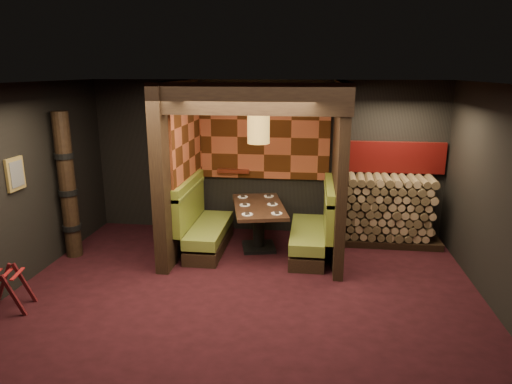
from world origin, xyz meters
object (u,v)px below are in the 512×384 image
object	(u,v)px
pendant_lamp	(258,129)
booth_bench_right	(314,232)
luggage_rack	(8,288)
firewood_stack	(391,210)
dining_table	(259,218)
totem_column	(68,187)
booth_bench_left	(203,227)

from	to	relation	value
pendant_lamp	booth_bench_right	bearing A→B (deg)	-4.43
pendant_lamp	luggage_rack	bearing A→B (deg)	-140.71
booth_bench_right	firewood_stack	size ratio (longest dim) A/B	0.92
dining_table	booth_bench_right	bearing A→B (deg)	-7.43
luggage_rack	pendant_lamp	bearing A→B (deg)	39.29
luggage_rack	firewood_stack	world-z (taller)	firewood_stack
totem_column	firewood_stack	xyz separation A→B (m)	(5.33, 1.25, -0.57)
firewood_stack	luggage_rack	bearing A→B (deg)	-149.90
dining_table	firewood_stack	bearing A→B (deg)	14.09
luggage_rack	booth_bench_right	bearing A→B (deg)	31.03
dining_table	pendant_lamp	xyz separation A→B (m)	(0.00, -0.05, 1.53)
booth_bench_left	booth_bench_right	bearing A→B (deg)	0.00
booth_bench_right	dining_table	bearing A→B (deg)	172.57
booth_bench_left	totem_column	xyz separation A→B (m)	(-2.09, -0.55, 0.79)
dining_table	totem_column	distance (m)	3.17
dining_table	firewood_stack	world-z (taller)	firewood_stack
pendant_lamp	firewood_stack	xyz separation A→B (m)	(2.30, 0.63, -1.47)
booth_bench_right	firewood_stack	world-z (taller)	firewood_stack
luggage_rack	firewood_stack	distance (m)	6.08
booth_bench_right	dining_table	world-z (taller)	booth_bench_right
pendant_lamp	totem_column	xyz separation A→B (m)	(-3.04, -0.62, -0.90)
luggage_rack	totem_column	size ratio (longest dim) A/B	0.26
booth_bench_right	luggage_rack	xyz separation A→B (m)	(-3.90, -2.35, -0.10)
booth_bench_left	pendant_lamp	world-z (taller)	pendant_lamp
pendant_lamp	firewood_stack	distance (m)	2.80
booth_bench_left	dining_table	world-z (taller)	booth_bench_left
booth_bench_left	booth_bench_right	xyz separation A→B (m)	(1.89, 0.00, 0.00)
booth_bench_right	dining_table	size ratio (longest dim) A/B	0.97
firewood_stack	totem_column	bearing A→B (deg)	-166.81
pendant_lamp	firewood_stack	bearing A→B (deg)	15.26
booth_bench_right	luggage_rack	distance (m)	4.55
booth_bench_left	totem_column	bearing A→B (deg)	-165.25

